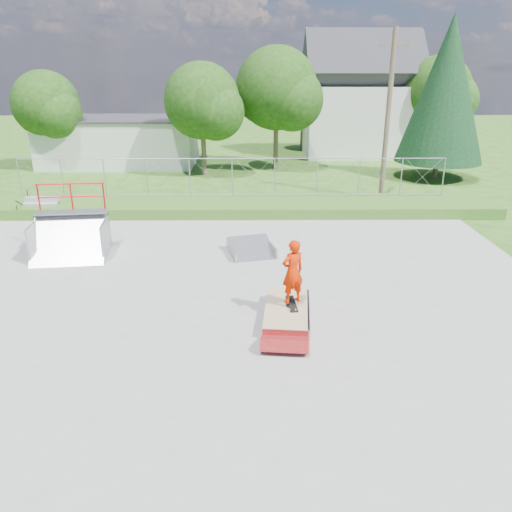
% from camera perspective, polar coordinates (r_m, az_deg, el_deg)
% --- Properties ---
extents(ground, '(120.00, 120.00, 0.00)m').
position_cam_1_polar(ground, '(14.25, -4.14, -5.24)').
color(ground, '#2B5017').
rests_on(ground, ground).
extents(concrete_pad, '(20.00, 16.00, 0.04)m').
position_cam_1_polar(concrete_pad, '(14.24, -4.14, -5.17)').
color(concrete_pad, gray).
rests_on(concrete_pad, ground).
extents(grass_berm, '(24.00, 3.00, 0.50)m').
position_cam_1_polar(grass_berm, '(23.10, -2.78, 5.68)').
color(grass_berm, '#2B5017').
rests_on(grass_berm, ground).
extents(grind_box, '(1.36, 2.44, 0.35)m').
position_cam_1_polar(grind_box, '(13.21, 3.54, -6.58)').
color(grind_box, maroon).
rests_on(grind_box, concrete_pad).
extents(quarter_pipe, '(2.65, 2.32, 2.43)m').
position_cam_1_polar(quarter_pipe, '(18.24, -20.70, 3.40)').
color(quarter_pipe, '#95979C').
rests_on(quarter_pipe, concrete_pad).
extents(flat_bank_ramp, '(1.84, 1.91, 0.46)m').
position_cam_1_polar(flat_bank_ramp, '(17.64, -0.51, 0.84)').
color(flat_bank_ramp, '#95979C').
rests_on(flat_bank_ramp, concrete_pad).
extents(skateboard, '(0.31, 0.81, 0.13)m').
position_cam_1_polar(skateboard, '(13.21, 4.11, -5.53)').
color(skateboard, black).
rests_on(skateboard, grind_box).
extents(skater, '(0.74, 0.65, 1.71)m').
position_cam_1_polar(skater, '(12.86, 4.21, -2.11)').
color(skater, red).
rests_on(skater, grind_box).
extents(concrete_stairs, '(1.50, 1.60, 0.80)m').
position_cam_1_polar(concrete_stairs, '(24.17, -23.52, 5.02)').
color(concrete_stairs, gray).
rests_on(concrete_stairs, ground).
extents(chain_link_fence, '(20.00, 0.06, 1.80)m').
position_cam_1_polar(chain_link_fence, '(23.80, -2.74, 8.97)').
color(chain_link_fence, '#94959B').
rests_on(chain_link_fence, grass_berm).
extents(utility_building_flat, '(10.00, 6.00, 3.00)m').
position_cam_1_polar(utility_building_flat, '(36.22, -15.14, 12.49)').
color(utility_building_flat, '#B9BAB5').
rests_on(utility_building_flat, ground).
extents(gable_house, '(8.40, 6.08, 8.94)m').
position_cam_1_polar(gable_house, '(39.70, 11.73, 16.82)').
color(gable_house, '#B9BAB5').
rests_on(gable_house, ground).
extents(utility_pole, '(0.24, 0.24, 8.00)m').
position_cam_1_polar(utility_pole, '(25.75, 14.82, 15.08)').
color(utility_pole, brown).
rests_on(utility_pole, ground).
extents(tree_left_near, '(4.76, 4.48, 6.65)m').
position_cam_1_polar(tree_left_near, '(30.81, -5.74, 16.89)').
color(tree_left_near, brown).
rests_on(tree_left_near, ground).
extents(tree_center, '(5.44, 5.12, 7.60)m').
position_cam_1_polar(tree_center, '(32.69, 2.90, 18.24)').
color(tree_center, brown).
rests_on(tree_center, ground).
extents(tree_left_far, '(4.42, 4.16, 6.18)m').
position_cam_1_polar(tree_left_far, '(35.09, -22.57, 15.44)').
color(tree_left_far, brown).
rests_on(tree_left_far, ground).
extents(tree_right_far, '(5.10, 4.80, 7.12)m').
position_cam_1_polar(tree_right_far, '(39.02, 20.41, 16.99)').
color(tree_right_far, brown).
rests_on(tree_right_far, ground).
extents(tree_back_mid, '(4.08, 3.84, 5.70)m').
position_cam_1_polar(tree_back_mid, '(40.96, 5.74, 16.95)').
color(tree_back_mid, brown).
rests_on(tree_back_mid, ground).
extents(conifer_tree, '(5.04, 5.04, 9.10)m').
position_cam_1_polar(conifer_tree, '(31.82, 20.85, 17.30)').
color(conifer_tree, brown).
rests_on(conifer_tree, ground).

